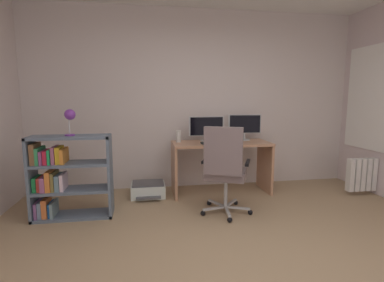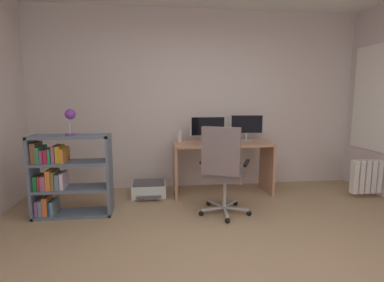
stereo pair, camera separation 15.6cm
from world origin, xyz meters
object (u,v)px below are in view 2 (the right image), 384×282
Objects in this scene: computer_mouse at (232,142)px; desk at (222,156)px; desktop_speaker at (180,136)px; desk_lamp at (70,116)px; keyboard at (214,143)px; monitor_secondary at (247,125)px; bookshelf at (63,176)px; printer at (149,189)px; radiator at (375,176)px; office_chair at (223,168)px; monitor_main at (208,127)px.

desk is at bearing 127.87° from computer_mouse.
desk_lamp reaches higher than desktop_speaker.
desktop_speaker is (-0.47, 0.21, 0.07)m from keyboard.
monitor_secondary is at bearing 22.81° from keyboard.
computer_mouse is at bearing 13.84° from desk_lamp.
bookshelf is 1.20m from printer.
desk_lamp is at bearing -152.04° from desktop_speaker.
desk_lamp reaches higher than computer_mouse.
office_chair is at bearing -169.53° from radiator.
desk_lamp is at bearing -156.79° from monitor_main.
desktop_speaker is 0.57× the size of desk_lamp.
bookshelf reaches higher than desk.
computer_mouse is 1.36m from printer.
printer is at bearing 34.52° from desk_lamp.
office_chair is (-0.58, -0.99, -0.39)m from monitor_secondary.
keyboard is 1.14m from printer.
radiator is at bearing -13.89° from monitor_main.
radiator is at bearing -18.39° from monitor_secondary.
keyboard is 1.89m from desk_lamp.
office_chair is (-0.03, -0.73, -0.17)m from keyboard.
desk is 1.46× the size of bookshelf.
monitor_secondary is 1.93m from radiator.
printer is (0.86, 0.59, -1.08)m from desk_lamp.
office_chair is (-0.18, -0.84, 0.04)m from desk.
keyboard reaches higher than radiator.
keyboard is 3.40× the size of computer_mouse.
bookshelf is (-1.43, -0.69, -0.35)m from desktop_speaker.
keyboard is 2.33m from radiator.
monitor_main is at bearing 96.86° from keyboard.
monitor_main is at bearing 141.95° from desk.
computer_mouse is at bearing 170.71° from radiator.
desk is at bearing 35.77° from keyboard.
desktop_speaker is (-0.42, -0.05, -0.12)m from monitor_main.
radiator is at bearing 10.47° from office_chair.
monitor_main is at bearing 23.21° from desk_lamp.
monitor_secondary reaches higher than keyboard.
desk_lamp is (0.12, 0.00, 0.69)m from bookshelf.
office_chair reaches higher than printer.
bookshelf is (-2.04, -0.60, -0.06)m from desk.
desktop_speaker is 1.63m from bookshelf.
bookshelf is 4.16m from radiator.
monitor_secondary is 0.47× the size of office_chair.
desktop_speaker is (-0.72, 0.19, 0.07)m from computer_mouse.
keyboard is at bearing -80.42° from monitor_main.
monitor_secondary is at bearing 17.74° from desk_lamp.
printer is (-0.89, 0.84, -0.49)m from office_chair.
bookshelf is 1.38× the size of radiator.
desk is 2.98× the size of printer.
monitor_main is 1.06m from office_chair.
computer_mouse is 0.82m from office_chair.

